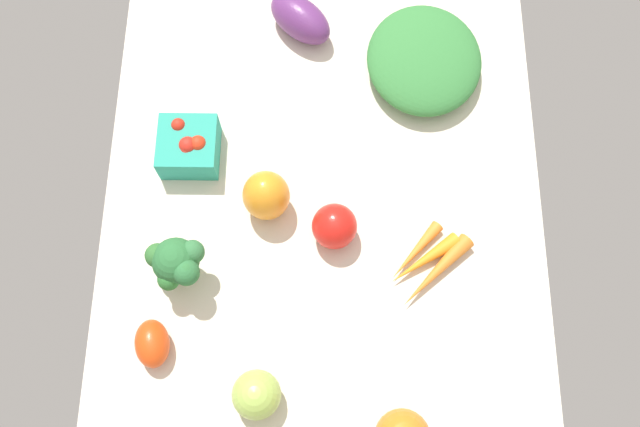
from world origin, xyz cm
name	(u,v)px	position (x,y,z in cm)	size (l,w,h in cm)	color
tablecloth	(320,219)	(0.00, 0.00, 1.00)	(104.00, 76.00, 2.00)	beige
carrot_bunch	(425,264)	(-8.47, -17.64, 3.34)	(15.66, 14.72, 2.89)	orange
bell_pepper_red	(332,226)	(-2.93, -1.98, 6.01)	(7.57, 7.57, 8.01)	red
berry_basket	(186,146)	(11.67, 23.41, 5.30)	(10.14, 10.14, 6.99)	teal
leafy_greens_clump	(422,60)	(29.59, -18.23, 5.24)	(23.18, 20.96, 6.48)	#337938
broccoli_head	(174,263)	(-10.29, 23.03, 8.88)	(8.44, 9.64, 10.58)	#97C079
heirloom_tomato_green	(254,395)	(-30.14, 9.82, 5.82)	(7.63, 7.63, 7.63)	#9ABA4E
bell_pepper_orange	(264,196)	(2.02, 9.45, 6.99)	(7.95, 7.95, 9.98)	orange
roma_tomato	(149,344)	(-22.40, 26.77, 4.73)	(7.71, 5.47, 5.47)	#DA4112
eggplant	(298,19)	(37.83, 4.55, 5.63)	(13.22, 7.26, 7.26)	#622E6D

